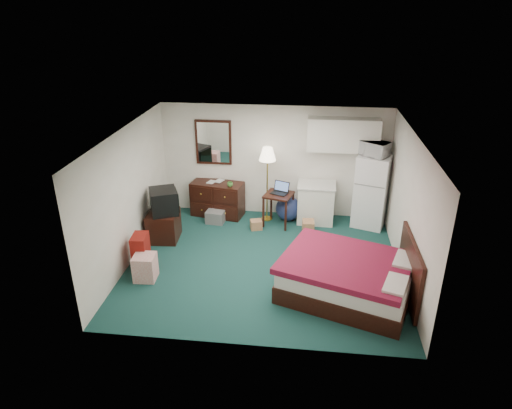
# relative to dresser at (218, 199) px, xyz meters

# --- Properties ---
(floor) EXTENTS (5.00, 4.50, 0.01)m
(floor) POSITION_rel_dresser_xyz_m (1.26, -1.98, -0.39)
(floor) COLOR #133E38
(floor) RESTS_ON ground
(ceiling) EXTENTS (5.00, 4.50, 0.01)m
(ceiling) POSITION_rel_dresser_xyz_m (1.26, -1.98, 2.11)
(ceiling) COLOR white
(ceiling) RESTS_ON walls
(walls) EXTENTS (5.01, 4.51, 2.50)m
(walls) POSITION_rel_dresser_xyz_m (1.26, -1.98, 0.86)
(walls) COLOR white
(walls) RESTS_ON floor
(mirror) EXTENTS (0.80, 0.06, 1.00)m
(mirror) POSITION_rel_dresser_xyz_m (-0.09, 0.24, 1.26)
(mirror) COLOR white
(mirror) RESTS_ON walls
(upper_cabinets) EXTENTS (1.50, 0.35, 0.70)m
(upper_cabinets) POSITION_rel_dresser_xyz_m (2.71, 0.10, 1.56)
(upper_cabinets) COLOR white
(upper_cabinets) RESTS_ON walls
(headboard) EXTENTS (0.06, 1.56, 1.00)m
(headboard) POSITION_rel_dresser_xyz_m (3.72, -2.80, 0.16)
(headboard) COLOR black
(headboard) RESTS_ON walls
(dresser) EXTENTS (1.23, 0.72, 0.79)m
(dresser) POSITION_rel_dresser_xyz_m (0.00, 0.00, 0.00)
(dresser) COLOR black
(dresser) RESTS_ON floor
(floor_lamp) EXTENTS (0.41, 0.41, 1.68)m
(floor_lamp) POSITION_rel_dresser_xyz_m (1.14, -0.10, 0.45)
(floor_lamp) COLOR gold
(floor_lamp) RESTS_ON floor
(desk) EXTENTS (0.69, 0.69, 0.72)m
(desk) POSITION_rel_dresser_xyz_m (1.41, -0.31, -0.03)
(desk) COLOR black
(desk) RESTS_ON floor
(exercise_ball) EXTENTS (0.57, 0.57, 0.55)m
(exercise_ball) POSITION_rel_dresser_xyz_m (1.61, -0.08, -0.12)
(exercise_ball) COLOR navy
(exercise_ball) RESTS_ON floor
(kitchen_counter) EXTENTS (0.79, 0.61, 0.85)m
(kitchen_counter) POSITION_rel_dresser_xyz_m (2.22, -0.07, 0.03)
(kitchen_counter) COLOR white
(kitchen_counter) RESTS_ON floor
(fridge) EXTENTS (0.83, 0.83, 1.59)m
(fridge) POSITION_rel_dresser_xyz_m (3.39, -0.10, 0.40)
(fridge) COLOR white
(fridge) RESTS_ON floor
(bed) EXTENTS (2.45, 2.18, 0.65)m
(bed) POSITION_rel_dresser_xyz_m (2.74, -2.80, -0.07)
(bed) COLOR maroon
(bed) RESTS_ON floor
(tv_stand) EXTENTS (0.64, 0.69, 0.59)m
(tv_stand) POSITION_rel_dresser_xyz_m (-0.88, -1.27, -0.10)
(tv_stand) COLOR black
(tv_stand) RESTS_ON floor
(suitcase) EXTENTS (0.30, 0.44, 0.68)m
(suitcase) POSITION_rel_dresser_xyz_m (-0.95, -2.42, -0.05)
(suitcase) COLOR #5B140D
(suitcase) RESTS_ON floor
(retail_box) EXTENTS (0.39, 0.39, 0.47)m
(retail_box) POSITION_rel_dresser_xyz_m (-0.77, -2.75, -0.16)
(retail_box) COLOR white
(retail_box) RESTS_ON floor
(file_bin) EXTENTS (0.42, 0.34, 0.27)m
(file_bin) POSITION_rel_dresser_xyz_m (0.02, -0.41, -0.26)
(file_bin) COLOR slate
(file_bin) RESTS_ON floor
(cardboard_box_a) EXTENTS (0.29, 0.26, 0.20)m
(cardboard_box_a) POSITION_rel_dresser_xyz_m (0.96, -0.62, -0.29)
(cardboard_box_a) COLOR #9D653F
(cardboard_box_a) RESTS_ON floor
(cardboard_box_b) EXTENTS (0.26, 0.30, 0.29)m
(cardboard_box_b) POSITION_rel_dresser_xyz_m (2.07, -0.69, -0.25)
(cardboard_box_b) COLOR #9D653F
(cardboard_box_b) RESTS_ON floor
(laptop) EXTENTS (0.42, 0.39, 0.24)m
(laptop) POSITION_rel_dresser_xyz_m (1.42, -0.29, 0.44)
(laptop) COLOR black
(laptop) RESTS_ON desk
(crt_tv) EXTENTS (0.72, 0.74, 0.49)m
(crt_tv) POSITION_rel_dresser_xyz_m (-0.84, -1.25, 0.45)
(crt_tv) COLOR black
(crt_tv) RESTS_ON tv_stand
(microwave) EXTENTS (0.62, 0.57, 0.37)m
(microwave) POSITION_rel_dresser_xyz_m (3.34, -0.13, 1.39)
(microwave) COLOR white
(microwave) RESTS_ON fridge
(book_a) EXTENTS (0.16, 0.06, 0.22)m
(book_a) POSITION_rel_dresser_xyz_m (-0.21, 0.03, 0.50)
(book_a) COLOR #9D653F
(book_a) RESTS_ON dresser
(book_b) EXTENTS (0.16, 0.08, 0.23)m
(book_b) POSITION_rel_dresser_xyz_m (-0.04, 0.12, 0.51)
(book_b) COLOR #9D653F
(book_b) RESTS_ON dresser
(mug) EXTENTS (0.13, 0.10, 0.12)m
(mug) POSITION_rel_dresser_xyz_m (0.33, -0.18, 0.45)
(mug) COLOR #417E33
(mug) RESTS_ON dresser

